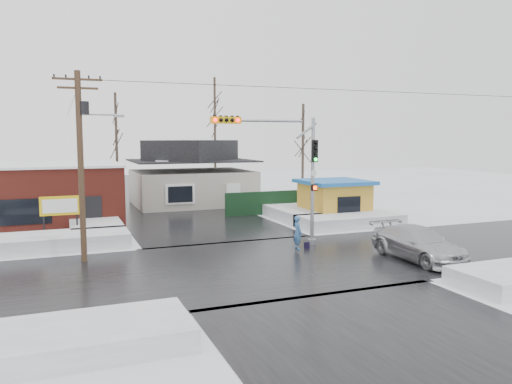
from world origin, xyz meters
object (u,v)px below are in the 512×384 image
object	(u,v)px
marquee_sign	(60,207)
kiosk	(334,199)
car	(418,244)
pedestrian	(298,233)
utility_pole	(82,155)
traffic_signal	(287,164)

from	to	relation	value
marquee_sign	kiosk	world-z (taller)	kiosk
kiosk	car	xyz separation A→B (m)	(-2.38, -12.06, -0.67)
kiosk	pedestrian	xyz separation A→B (m)	(-6.83, -7.88, -0.57)
utility_pole	kiosk	world-z (taller)	utility_pole
traffic_signal	utility_pole	xyz separation A→B (m)	(-10.36, 0.53, 0.57)
marquee_sign	kiosk	distance (m)	18.51
kiosk	pedestrian	world-z (taller)	kiosk
marquee_sign	car	bearing A→B (deg)	-35.65
traffic_signal	kiosk	world-z (taller)	traffic_signal
kiosk	utility_pole	bearing A→B (deg)	-159.56
marquee_sign	pedestrian	bearing A→B (deg)	-32.31
utility_pole	kiosk	xyz separation A→B (m)	(17.43, 6.49, -3.65)
traffic_signal	utility_pole	bearing A→B (deg)	177.05
utility_pole	pedestrian	distance (m)	11.49
traffic_signal	car	bearing A→B (deg)	-47.06
kiosk	pedestrian	size ratio (longest dim) A/B	2.56
marquee_sign	car	distance (m)	19.87
traffic_signal	marquee_sign	size ratio (longest dim) A/B	2.75
utility_pole	car	world-z (taller)	utility_pole
marquee_sign	pedestrian	size ratio (longest dim) A/B	1.42
traffic_signal	kiosk	xyz separation A→B (m)	(7.07, 7.03, -3.08)
marquee_sign	pedestrian	distance (m)	13.85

